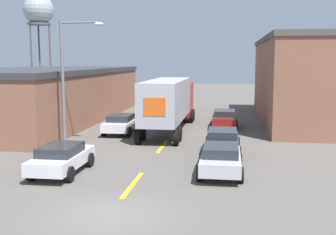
{
  "coord_description": "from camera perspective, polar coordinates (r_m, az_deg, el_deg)",
  "views": [
    {
      "loc": [
        3.95,
        -13.25,
        5.21
      ],
      "look_at": [
        0.33,
        11.63,
        1.77
      ],
      "focal_mm": 45.0,
      "sensor_mm": 36.0,
      "label": 1
    }
  ],
  "objects": [
    {
      "name": "ground_plane",
      "position": [
        14.78,
        -8.0,
        -12.94
      ],
      "size": [
        160.0,
        160.0,
        0.0
      ],
      "primitive_type": "plane",
      "color": "#56514C"
    },
    {
      "name": "road_centerline",
      "position": [
        25.67,
        -0.75,
        -3.91
      ],
      "size": [
        0.2,
        19.75,
        0.01
      ],
      "color": "gold",
      "rests_on": "ground_plane"
    },
    {
      "name": "warehouse_left",
      "position": [
        38.51,
        -16.83,
        3.05
      ],
      "size": [
        11.45,
        25.63,
        4.49
      ],
      "color": "brown",
      "rests_on": "ground_plane"
    },
    {
      "name": "semi_truck",
      "position": [
        31.12,
        0.27,
        2.37
      ],
      "size": [
        2.76,
        12.88,
        3.83
      ],
      "rotation": [
        0.0,
        0.0,
        -0.01
      ],
      "color": "#B21919",
      "rests_on": "ground_plane"
    },
    {
      "name": "parked_car_right_mid",
      "position": [
        23.86,
        7.39,
        -3.08
      ],
      "size": [
        2.0,
        4.31,
        1.36
      ],
      "color": "black",
      "rests_on": "ground_plane"
    },
    {
      "name": "parked_car_left_far",
      "position": [
        30.22,
        -6.37,
        -0.77
      ],
      "size": [
        2.0,
        4.31,
        1.36
      ],
      "color": "silver",
      "rests_on": "ground_plane"
    },
    {
      "name": "parked_car_right_far",
      "position": [
        33.01,
        7.65,
        -0.06
      ],
      "size": [
        2.0,
        4.31,
        1.36
      ],
      "color": "maroon",
      "rests_on": "ground_plane"
    },
    {
      "name": "parked_car_left_near",
      "position": [
        20.1,
        -14.21,
        -5.3
      ],
      "size": [
        2.0,
        4.31,
        1.36
      ],
      "color": "silver",
      "rests_on": "ground_plane"
    },
    {
      "name": "parked_car_right_near",
      "position": [
        19.53,
        7.17,
        -5.51
      ],
      "size": [
        2.0,
        4.31,
        1.36
      ],
      "color": "#B2B2B7",
      "rests_on": "ground_plane"
    },
    {
      "name": "water_tower",
      "position": [
        70.71,
        -17.12,
        13.58
      ],
      "size": [
        4.69,
        4.69,
        15.35
      ],
      "color": "#47474C",
      "rests_on": "ground_plane"
    },
    {
      "name": "street_lamp",
      "position": [
        26.33,
        -13.41,
        5.91
      ],
      "size": [
        2.74,
        0.32,
        7.57
      ],
      "color": "slate",
      "rests_on": "ground_plane"
    }
  ]
}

